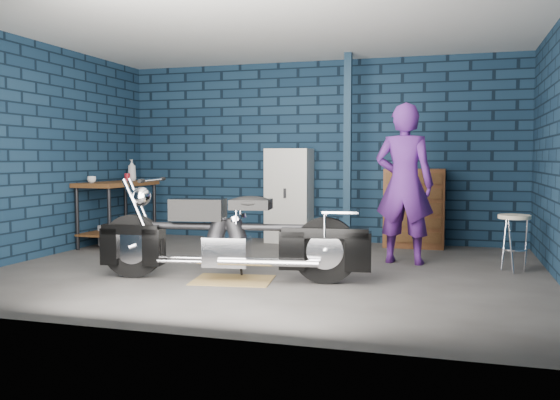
# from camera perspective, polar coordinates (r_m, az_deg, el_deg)

# --- Properties ---
(ground) EXTENTS (6.00, 6.00, 0.00)m
(ground) POSITION_cam_1_polar(r_m,az_deg,el_deg) (6.66, -1.21, -6.76)
(ground) COLOR #4D4B48
(ground) RESTS_ON ground
(room_walls) EXTENTS (6.02, 5.01, 2.71)m
(room_walls) POSITION_cam_1_polar(r_m,az_deg,el_deg) (7.10, 0.14, 9.33)
(room_walls) COLOR #102337
(room_walls) RESTS_ON ground
(support_post) EXTENTS (0.10, 0.10, 2.70)m
(support_post) POSITION_cam_1_polar(r_m,az_deg,el_deg) (8.31, 6.52, 4.71)
(support_post) COLOR #12283B
(support_post) RESTS_ON ground
(workbench) EXTENTS (0.60, 1.40, 0.91)m
(workbench) POSITION_cam_1_polar(r_m,az_deg,el_deg) (8.89, -15.31, -1.23)
(workbench) COLOR brown
(workbench) RESTS_ON ground
(drip_mat) EXTENTS (0.87, 0.70, 0.01)m
(drip_mat) POSITION_cam_1_polar(r_m,az_deg,el_deg) (6.12, -4.56, -7.69)
(drip_mat) COLOR olive
(drip_mat) RESTS_ON ground
(motorcycle) EXTENTS (2.44, 0.97, 1.04)m
(motorcycle) POSITION_cam_1_polar(r_m,az_deg,el_deg) (6.04, -4.59, -2.86)
(motorcycle) COLOR black
(motorcycle) RESTS_ON ground
(person) EXTENTS (0.74, 0.54, 1.89)m
(person) POSITION_cam_1_polar(r_m,az_deg,el_deg) (7.15, 11.87, 1.52)
(person) COLOR #511F74
(person) RESTS_ON ground
(storage_bin) EXTENTS (0.47, 0.33, 0.29)m
(storage_bin) POSITION_cam_1_polar(r_m,az_deg,el_deg) (8.88, -15.29, -3.25)
(storage_bin) COLOR gray
(storage_bin) RESTS_ON ground
(locker) EXTENTS (0.65, 0.46, 1.39)m
(locker) POSITION_cam_1_polar(r_m,az_deg,el_deg) (8.81, 0.88, 0.43)
(locker) COLOR beige
(locker) RESTS_ON ground
(tool_chest) EXTENTS (0.83, 0.46, 1.10)m
(tool_chest) POSITION_cam_1_polar(r_m,az_deg,el_deg) (8.51, 12.80, -0.77)
(tool_chest) COLOR brown
(tool_chest) RESTS_ON ground
(shop_stool) EXTENTS (0.41, 0.41, 0.63)m
(shop_stool) POSITION_cam_1_polar(r_m,az_deg,el_deg) (6.99, 21.57, -3.91)
(shop_stool) COLOR beige
(shop_stool) RESTS_ON ground
(cup_a) EXTENTS (0.13, 0.13, 0.09)m
(cup_a) POSITION_cam_1_polar(r_m,az_deg,el_deg) (8.55, -17.68, 1.89)
(cup_a) COLOR beige
(cup_a) RESTS_ON workbench
(mug_red) EXTENTS (0.10, 0.10, 0.11)m
(mug_red) POSITION_cam_1_polar(r_m,az_deg,el_deg) (9.14, -14.49, 2.14)
(mug_red) COLOR maroon
(mug_red) RESTS_ON workbench
(bottle) EXTENTS (0.13, 0.13, 0.32)m
(bottle) POSITION_cam_1_polar(r_m,az_deg,el_deg) (9.25, -14.07, 2.82)
(bottle) COLOR gray
(bottle) RESTS_ON workbench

